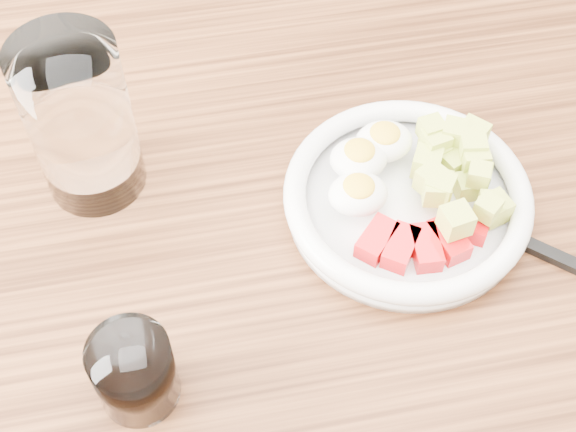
# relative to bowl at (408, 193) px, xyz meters

# --- Properties ---
(dining_table) EXTENTS (1.50, 0.90, 0.77)m
(dining_table) POSITION_rel_bowl_xyz_m (-0.11, -0.02, -0.12)
(dining_table) COLOR brown
(dining_table) RESTS_ON ground
(bowl) EXTENTS (0.23, 0.23, 0.06)m
(bowl) POSITION_rel_bowl_xyz_m (0.00, 0.00, 0.00)
(bowl) COLOR white
(bowl) RESTS_ON dining_table
(fork) EXTENTS (0.15, 0.14, 0.01)m
(fork) POSITION_rel_bowl_xyz_m (0.12, -0.09, -0.02)
(fork) COLOR black
(fork) RESTS_ON dining_table
(water_glass) EXTENTS (0.09, 0.09, 0.17)m
(water_glass) POSITION_rel_bowl_xyz_m (-0.29, 0.09, 0.06)
(water_glass) COLOR white
(water_glass) RESTS_ON dining_table
(coffee_glass) EXTENTS (0.07, 0.07, 0.08)m
(coffee_glass) POSITION_rel_bowl_xyz_m (-0.27, -0.14, 0.01)
(coffee_glass) COLOR white
(coffee_glass) RESTS_ON dining_table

